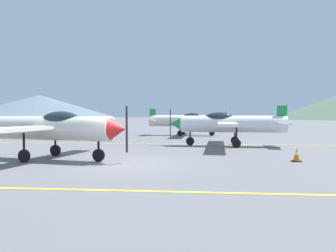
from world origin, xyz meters
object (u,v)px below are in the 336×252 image
at_px(airplane_mid, 228,123).
at_px(airplane_near, 50,127).
at_px(airplane_far, 186,120).
at_px(traffic_cone_side, 297,155).

bearing_deg(airplane_mid, airplane_near, -141.11).
bearing_deg(airplane_far, airplane_mid, -73.33).
relative_size(airplane_far, traffic_cone_side, 14.67).
height_order(airplane_far, traffic_cone_side, airplane_far).
bearing_deg(airplane_mid, airplane_far, 106.67).
height_order(airplane_near, airplane_far, same).
distance_m(airplane_mid, airplane_far, 10.54).
bearing_deg(airplane_far, traffic_cone_side, -72.34).
bearing_deg(airplane_far, airplane_near, -108.18).
relative_size(airplane_mid, airplane_far, 1.00).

